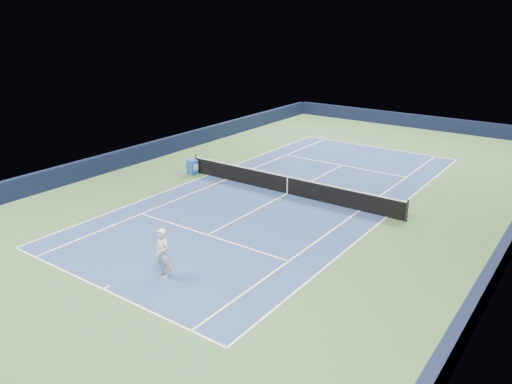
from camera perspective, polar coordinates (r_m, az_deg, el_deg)
The scene contains 18 objects.
ground at distance 26.31m, azimuth 3.59°, elevation -0.20°, with size 40.00×40.00×0.00m, color #385930.
wall_far at distance 43.69m, azimuth 17.76°, elevation 7.72°, with size 22.00×0.35×1.10m, color black.
wall_left at distance 32.90m, azimuth -12.58°, elevation 4.46°, with size 0.35×40.00×1.10m, color black.
court_surface at distance 26.31m, azimuth 3.59°, elevation -0.20°, with size 10.97×23.77×0.01m, color navy.
baseline_far at distance 36.51m, azimuth 13.64°, elevation 4.99°, with size 10.97×0.08×0.00m, color white.
baseline_near at distance 18.27m, azimuth -17.10°, elevation -10.56°, with size 10.97×0.08×0.00m, color white.
sideline_doubles_right at distance 24.06m, azimuth 14.71°, elevation -2.78°, with size 0.08×23.77×0.00m, color white.
sideline_doubles_left at distance 29.42m, azimuth -5.48°, elevation 1.94°, with size 0.08×23.77×0.00m, color white.
sideline_singles_right at distance 24.53m, azimuth 11.75°, elevation -2.09°, with size 0.08×23.77×0.00m, color white.
sideline_singles_left at distance 28.57m, azimuth -3.40°, elevation 1.46°, with size 0.08×23.77×0.00m, color white.
service_line_far at distance 31.65m, azimuth 9.80°, elevation 3.03°, with size 8.23×0.08×0.00m, color white.
service_line_near at distance 21.54m, azimuth -5.57°, elevation -4.90°, with size 8.23×0.08×0.00m, color white.
center_service_line at distance 26.31m, azimuth 3.59°, elevation -0.18°, with size 0.08×12.80×0.00m, color white.
center_mark_far at distance 36.37m, azimuth 13.55°, elevation 4.95°, with size 0.08×0.30×0.00m, color white.
center_mark_near at distance 18.35m, azimuth -16.73°, elevation -10.38°, with size 0.08×0.30×0.00m, color white.
tennis_net at distance 26.14m, azimuth 3.62°, elevation 0.84°, with size 12.90×0.10×1.07m.
sponsor_cube at distance 29.63m, azimuth -7.28°, elevation 2.85°, with size 0.59×0.54×0.85m.
tennis_player at distance 18.15m, azimuth -10.65°, elevation -6.91°, with size 0.84×1.29×1.90m.
Camera 1 is at (13.06, -21.01, 8.96)m, focal length 35.00 mm.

